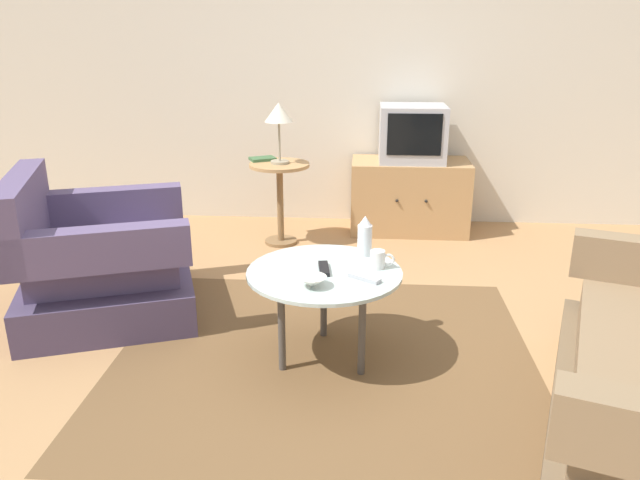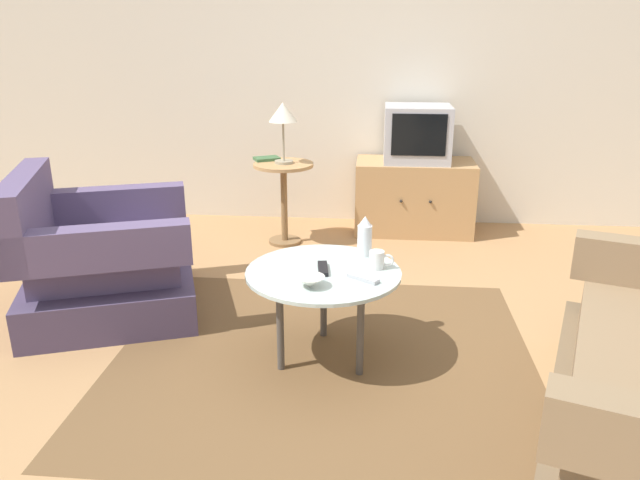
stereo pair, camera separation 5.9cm
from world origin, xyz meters
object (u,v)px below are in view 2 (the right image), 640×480
object	(u,v)px
bowl	(310,282)
tv_remote_silver	(363,278)
television	(417,134)
tv_stand	(414,197)
side_table	(284,187)
mug	(378,260)
tv_remote_dark	(323,269)
vase	(365,237)
book	(267,159)
table_lamp	(283,115)
coffee_table	(323,279)
armchair	(100,264)

from	to	relation	value
bowl	tv_remote_silver	xyz separation A→B (m)	(0.24, 0.10, -0.02)
television	tv_remote_silver	world-z (taller)	television
tv_stand	bowl	world-z (taller)	tv_stand
side_table	tv_stand	xyz separation A→B (m)	(1.01, 0.39, -0.16)
mug	side_table	bearing A→B (deg)	113.19
tv_remote_dark	vase	bearing A→B (deg)	-47.67
tv_stand	book	xyz separation A→B (m)	(-1.16, -0.29, 0.35)
table_lamp	bowl	xyz separation A→B (m)	(0.41, -1.93, -0.49)
tv_remote_dark	coffee_table	bearing A→B (deg)	-175.32
book	side_table	bearing A→B (deg)	-62.01
bowl	book	distance (m)	2.11
tv_stand	vase	distance (m)	1.94
mug	tv_remote_silver	xyz separation A→B (m)	(-0.07, -0.15, -0.04)
mug	tv_remote_silver	bearing A→B (deg)	-113.39
coffee_table	bowl	xyz separation A→B (m)	(-0.04, -0.20, 0.07)
coffee_table	tv_stand	distance (m)	2.20
mug	tv_stand	bearing A→B (deg)	81.81
armchair	tv_remote_dark	xyz separation A→B (m)	(1.35, -0.44, 0.20)
vase	side_table	bearing A→B (deg)	113.46
coffee_table	tv_remote_silver	bearing A→B (deg)	-26.25
armchair	bowl	bearing A→B (deg)	44.45
side_table	television	size ratio (longest dim) A/B	1.23
armchair	bowl	size ratio (longest dim) A/B	9.04
coffee_table	book	world-z (taller)	book
television	tv_remote_silver	distance (m)	2.27
book	bowl	bearing A→B (deg)	-101.63
television	bowl	bearing A→B (deg)	-104.55
tv_stand	tv_remote_dark	distance (m)	2.20
armchair	tv_stand	xyz separation A→B (m)	(1.91, 1.68, 0.00)
television	mug	distance (m)	2.11
armchair	television	world-z (taller)	television
tv_stand	bowl	distance (m)	2.40
armchair	side_table	distance (m)	1.58
armchair	vase	distance (m)	1.59
vase	tv_remote_dark	bearing A→B (deg)	-130.25
mug	vase	bearing A→B (deg)	110.91
side_table	tv_remote_silver	bearing A→B (deg)	-70.42
vase	bowl	bearing A→B (deg)	-118.60
tv_remote_silver	bowl	bearing A→B (deg)	-123.21
tv_stand	television	xyz separation A→B (m)	(-0.00, 0.00, 0.51)
side_table	table_lamp	distance (m)	0.54
coffee_table	television	bearing A→B (deg)	75.21
coffee_table	armchair	bearing A→B (deg)	161.89
coffee_table	bowl	bearing A→B (deg)	-101.92
tv_remote_dark	tv_remote_silver	world-z (taller)	same
tv_stand	table_lamp	world-z (taller)	table_lamp
table_lamp	vase	size ratio (longest dim) A/B	2.12
tv_remote_dark	bowl	bearing A→B (deg)	161.30
vase	mug	size ratio (longest dim) A/B	1.75
coffee_table	book	bearing A→B (deg)	108.04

